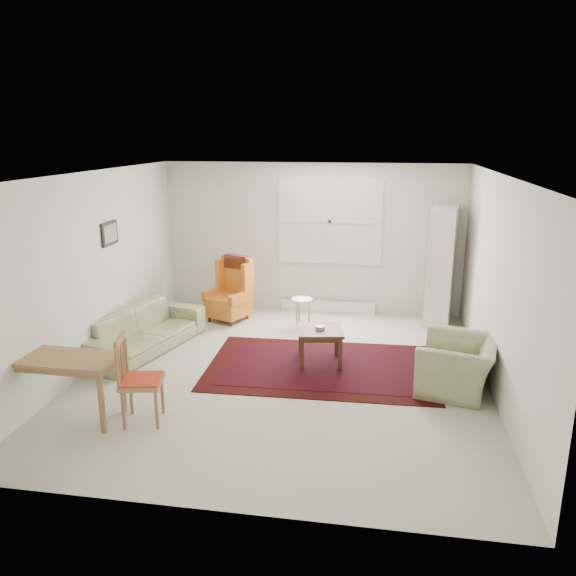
% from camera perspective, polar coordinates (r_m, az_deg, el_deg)
% --- Properties ---
extents(room, '(5.04, 5.54, 2.51)m').
position_cam_1_polar(room, '(7.01, 0.04, 1.43)').
color(room, '#BBB69F').
rests_on(room, ground).
extents(rug, '(2.98, 1.96, 0.03)m').
position_cam_1_polar(rug, '(7.41, 3.37, -7.96)').
color(rug, black).
rests_on(rug, ground).
extents(sofa, '(1.28, 2.16, 0.82)m').
position_cam_1_polar(sofa, '(8.11, -14.61, -3.39)').
color(sofa, '#899160').
rests_on(sofa, ground).
extents(armchair, '(1.05, 1.14, 0.76)m').
position_cam_1_polar(armchair, '(6.94, 16.84, -7.03)').
color(armchair, '#899160').
rests_on(armchair, ground).
extents(wingback_chair, '(0.79, 0.81, 1.04)m').
position_cam_1_polar(wingback_chair, '(9.11, -6.17, -0.15)').
color(wingback_chair, orange).
rests_on(wingback_chair, ground).
extents(coffee_table, '(0.68, 0.68, 0.48)m').
position_cam_1_polar(coffee_table, '(7.48, 3.25, -5.87)').
color(coffee_table, '#4A2816').
rests_on(coffee_table, ground).
extents(stool, '(0.43, 0.43, 0.45)m').
position_cam_1_polar(stool, '(8.87, 1.40, -2.47)').
color(stool, white).
rests_on(stool, ground).
extents(cabinet, '(0.52, 0.81, 1.87)m').
position_cam_1_polar(cabinet, '(9.13, 15.29, 2.11)').
color(cabinet, silver).
rests_on(cabinet, ground).
extents(desk, '(1.11, 0.57, 0.70)m').
position_cam_1_polar(desk, '(6.48, -21.43, -9.40)').
color(desk, olive).
rests_on(desk, ground).
extents(desk_chair, '(0.49, 0.49, 0.96)m').
position_cam_1_polar(desk_chair, '(6.12, -14.65, -8.96)').
color(desk_chair, olive).
rests_on(desk_chair, ground).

